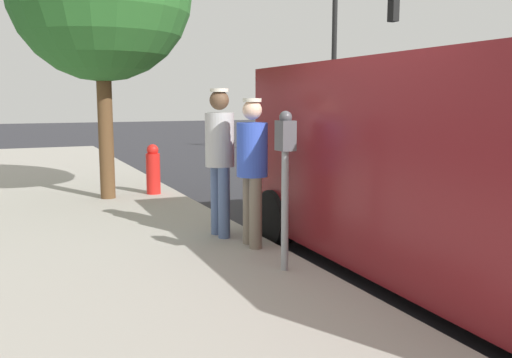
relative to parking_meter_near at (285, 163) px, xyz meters
name	(u,v)px	position (x,y,z in m)	size (l,w,h in m)	color
ground_plane	(432,283)	(-1.35, 0.53, -1.18)	(80.00, 80.00, 0.00)	#2D2D33
sidewalk_slab	(52,336)	(2.15, 0.53, -1.11)	(5.00, 32.00, 0.15)	#9E998E
parking_meter_near	(285,163)	(0.00, 0.00, 0.00)	(0.14, 0.18, 1.52)	gray
pedestrian_in_blue	(252,163)	(-0.07, -0.94, -0.10)	(0.34, 0.36, 1.64)	#726656
pedestrian_in_gray	(220,152)	(0.09, -1.52, -0.02)	(0.34, 0.36, 1.75)	#4C608C
parked_van	(460,166)	(-1.50, 0.66, -0.03)	(2.22, 5.24, 2.15)	maroon
traffic_light_corner	(357,43)	(-7.91, -10.62, 2.34)	(2.48, 0.42, 5.20)	black
fire_hydrant	(153,170)	(0.10, -4.82, -0.61)	(0.24, 0.24, 0.86)	red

